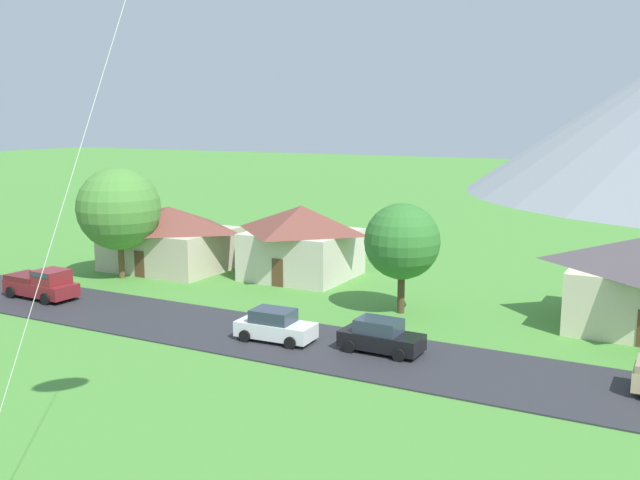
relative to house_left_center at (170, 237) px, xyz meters
The scene contains 8 objects.
road_strip 26.87m from the house_left_center, 25.70° to the right, with size 160.00×7.01×0.08m, color #2D2D33.
house_left_center is the anchor object (origin of this frame).
house_right_center 10.83m from the house_left_center, 11.92° to the left, with size 7.80×7.54×5.37m.
tree_near_left 5.16m from the house_left_center, 103.53° to the right, with size 6.08×6.08×8.23m.
tree_left_of_center 21.12m from the house_left_center, ahead, with size 4.60×4.60×6.74m.
parked_car_white_west_end 20.77m from the house_left_center, 35.22° to the right, with size 4.27×2.22×1.68m.
parked_car_black_mid_west 25.20m from the house_left_center, 26.02° to the right, with size 4.24×2.16×1.68m.
pickup_truck_maroon_east_side 11.63m from the house_left_center, 95.86° to the right, with size 5.29×2.52×1.99m.
Camera 1 is at (11.92, -2.21, 11.84)m, focal length 39.96 mm.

